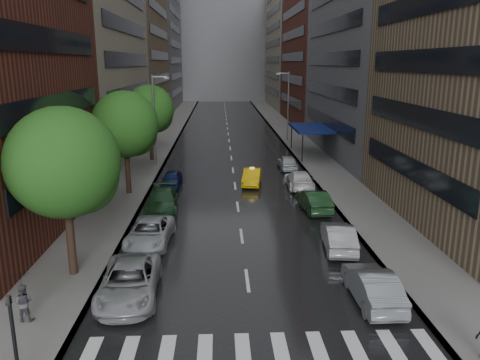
% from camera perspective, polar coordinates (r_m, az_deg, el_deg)
% --- Properties ---
extents(ground, '(220.00, 220.00, 0.00)m').
position_cam_1_polar(ground, '(19.83, 1.61, -17.25)').
color(ground, gray).
rests_on(ground, ground).
extents(road, '(14.00, 140.00, 0.01)m').
position_cam_1_polar(road, '(67.68, -1.41, 5.38)').
color(road, black).
rests_on(road, ground).
extents(sidewalk_left, '(4.00, 140.00, 0.15)m').
position_cam_1_polar(sidewalk_left, '(68.09, -9.03, 5.33)').
color(sidewalk_left, gray).
rests_on(sidewalk_left, ground).
extents(sidewalk_right, '(4.00, 140.00, 0.15)m').
position_cam_1_polar(sidewalk_right, '(68.43, 6.18, 5.46)').
color(sidewalk_right, gray).
rests_on(sidewalk_right, ground).
extents(crosswalk, '(13.15, 2.80, 0.01)m').
position_cam_1_polar(crosswalk, '(18.16, 2.76, -20.48)').
color(crosswalk, silver).
rests_on(crosswalk, ground).
extents(buildings_left, '(8.00, 108.00, 38.00)m').
position_cam_1_polar(buildings_left, '(77.10, -13.42, 18.01)').
color(buildings_left, maroon).
rests_on(buildings_left, ground).
extents(buildings_right, '(8.05, 109.10, 36.00)m').
position_cam_1_polar(buildings_right, '(75.50, 10.43, 17.51)').
color(buildings_right, '#937A5B').
rests_on(buildings_right, ground).
extents(building_far, '(40.00, 14.00, 32.00)m').
position_cam_1_polar(building_far, '(135.00, -2.05, 16.56)').
color(building_far, slate).
rests_on(building_far, ground).
extents(tree_near, '(5.28, 5.28, 8.42)m').
position_cam_1_polar(tree_near, '(23.40, -20.72, 1.97)').
color(tree_near, '#382619').
rests_on(tree_near, ground).
extents(tree_mid, '(5.18, 5.18, 8.26)m').
position_cam_1_polar(tree_mid, '(37.52, -13.84, 6.59)').
color(tree_mid, '#382619').
rests_on(tree_mid, ground).
extents(tree_far, '(5.09, 5.09, 8.11)m').
position_cam_1_polar(tree_far, '(50.49, -10.96, 8.47)').
color(tree_far, '#382619').
rests_on(tree_far, ground).
extents(taxi, '(2.06, 4.38, 1.39)m').
position_cam_1_polar(taxi, '(40.53, 1.47, 0.40)').
color(taxi, '#E6B30C').
rests_on(taxi, ground).
extents(parked_cars_left, '(2.79, 24.18, 1.53)m').
position_cam_1_polar(parked_cars_left, '(28.97, -10.60, -5.44)').
color(parked_cars_left, '#9D9DA2').
rests_on(parked_cars_left, ground).
extents(parked_cars_right, '(2.13, 30.91, 1.54)m').
position_cam_1_polar(parked_cars_right, '(33.87, 8.97, -2.46)').
color(parked_cars_right, gray).
rests_on(parked_cars_right, ground).
extents(ped_black_umbrella, '(0.96, 0.98, 2.09)m').
position_cam_1_polar(ped_black_umbrella, '(21.11, -25.05, -12.30)').
color(ped_black_umbrella, '#4A494E').
rests_on(ped_black_umbrella, sidewalk_left).
extents(traffic_light, '(0.18, 0.15, 3.45)m').
position_cam_1_polar(traffic_light, '(16.50, -25.86, -16.82)').
color(traffic_light, black).
rests_on(traffic_light, sidewalk_left).
extents(street_lamp_left, '(1.74, 0.22, 9.00)m').
position_cam_1_polar(street_lamp_left, '(47.63, -10.36, 7.37)').
color(street_lamp_left, gray).
rests_on(street_lamp_left, sidewalk_left).
extents(street_lamp_right, '(1.74, 0.22, 9.00)m').
position_cam_1_polar(street_lamp_right, '(62.76, 5.82, 9.12)').
color(street_lamp_right, gray).
rests_on(street_lamp_right, sidewalk_right).
extents(awning, '(4.00, 8.00, 3.12)m').
position_cam_1_polar(awning, '(53.36, 8.65, 6.25)').
color(awning, navy).
rests_on(awning, sidewalk_right).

